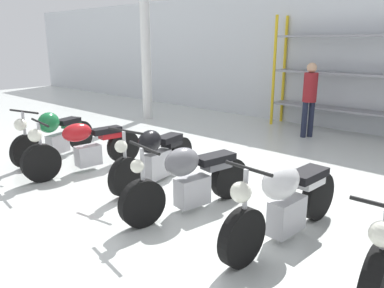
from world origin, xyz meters
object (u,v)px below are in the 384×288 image
Objects in this scene: motorcycle_black at (155,156)px; person_browsing at (310,94)px; motorcycle_grey at (190,179)px; motorcycle_white at (285,201)px; shelving_rack at (375,76)px; motorcycle_green at (54,134)px; motorcycle_red at (84,147)px.

person_browsing is (0.49, 4.47, 0.60)m from motorcycle_black.
motorcycle_grey is (1.16, -0.43, 0.01)m from motorcycle_black.
motorcycle_black is at bearing -91.99° from motorcycle_white.
motorcycle_black is 1.15× the size of person_browsing.
motorcycle_white is 5.17m from person_browsing.
motorcycle_black is at bearing 115.68° from person_browsing.
shelving_rack is 7.19m from motorcycle_green.
motorcycle_black is 0.98× the size of motorcycle_grey.
motorcycle_grey is at bearing 76.28° from motorcycle_green.
motorcycle_white is (2.48, -0.27, 0.04)m from motorcycle_black.
shelving_rack reaches higher than motorcycle_red.
motorcycle_grey is at bearing 60.70° from motorcycle_black.
shelving_rack reaches higher than motorcycle_grey.
motorcycle_red is at bearing -82.27° from motorcycle_white.
motorcycle_green is 1.13m from motorcycle_red.
shelving_rack is at bearing -166.80° from motorcycle_white.
motorcycle_white is (1.32, 0.15, 0.03)m from motorcycle_grey.
motorcycle_white is at bearing 77.98° from motorcycle_green.
motorcycle_white reaches higher than motorcycle_black.
shelving_rack is 2.43× the size of motorcycle_green.
person_browsing is at bearing -152.92° from motorcycle_white.
shelving_rack is 2.20× the size of motorcycle_white.
motorcycle_grey is 4.98m from person_browsing.
person_browsing is (2.90, 4.92, 0.55)m from motorcycle_green.
motorcycle_grey is 1.33m from motorcycle_white.
shelving_rack is 5.98m from motorcycle_grey.
shelving_rack is at bearing 154.69° from motorcycle_black.
motorcycle_green is 1.11× the size of person_browsing.
motorcycle_red is at bearing 73.60° from motorcycle_green.
motorcycle_black is (-1.59, -5.45, -1.02)m from shelving_rack.
motorcycle_green is 0.97× the size of motorcycle_black.
shelving_rack reaches higher than person_browsing.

